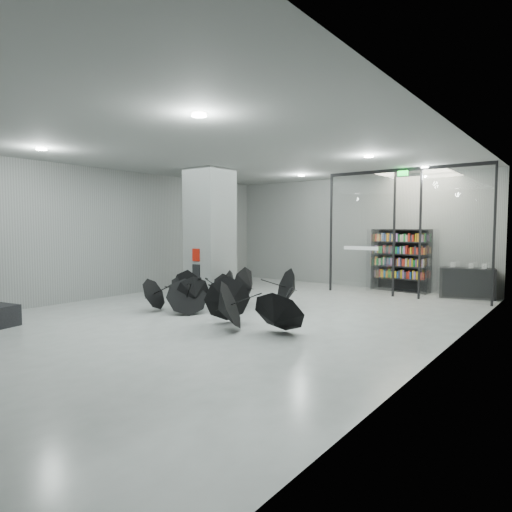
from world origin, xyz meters
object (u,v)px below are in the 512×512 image
Objects in this scene: column at (210,233)px; shop_counter at (467,283)px; bookshelf at (401,260)px; umbrella_cluster at (222,301)px.

column reaches higher than shop_counter.
bookshelf reaches higher than shop_counter.
umbrella_cluster is (-4.43, -6.36, -0.16)m from shop_counter.
shop_counter is at bearing 1.52° from bookshelf.
umbrella_cluster is at bearing -103.45° from bookshelf.
column reaches higher than bookshelf.
column is at bearing -126.81° from bookshelf.
bookshelf is at bearing 70.56° from umbrella_cluster.
bookshelf is at bearing 47.21° from column.
column is 0.75× the size of umbrella_cluster.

